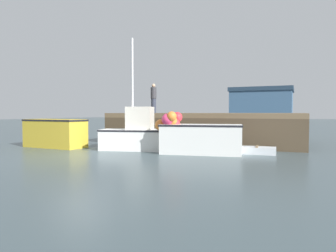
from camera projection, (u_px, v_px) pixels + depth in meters
name	position (u px, v px, depth m)	size (l,w,h in m)	color
ground	(82.00, 157.00, 12.47)	(120.00, 160.00, 0.10)	#3D4C51
pier	(208.00, 118.00, 17.92)	(10.56, 6.84, 1.72)	brown
fishing_boat_near_left	(55.00, 133.00, 15.47)	(3.29, 1.50, 1.42)	gold
fishing_boat_near_right	(134.00, 134.00, 14.37)	(3.20, 2.05, 5.21)	silver
fishing_boat_mid	(197.00, 136.00, 12.91)	(3.72, 1.71, 1.81)	silver
rowboat	(257.00, 150.00, 12.98)	(1.59, 0.86, 0.34)	silver
dockworker	(154.00, 98.00, 18.12)	(0.34, 0.34, 1.74)	#2D3342
warehouse	(262.00, 107.00, 39.86)	(7.64, 6.54, 4.90)	#385675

